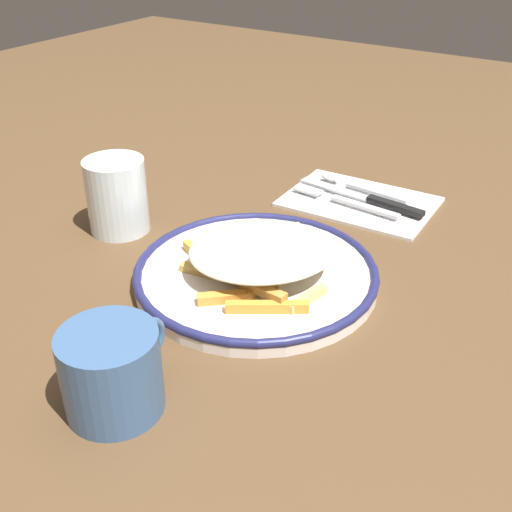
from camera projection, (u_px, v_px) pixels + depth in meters
ground_plane at (256, 281)px, 0.78m from camera, size 2.60×2.60×0.00m
plate at (256, 273)px, 0.78m from camera, size 0.30×0.30×0.02m
fries_heap at (261, 253)px, 0.76m from camera, size 0.23×0.23×0.04m
napkin at (359, 200)px, 0.97m from camera, size 0.16×0.22×0.01m
fork at (345, 201)px, 0.95m from camera, size 0.03×0.18×0.01m
knife at (371, 199)px, 0.95m from camera, size 0.04×0.21×0.01m
spoon at (348, 183)px, 1.00m from camera, size 0.03×0.15×0.01m
water_glass at (117, 196)px, 0.87m from camera, size 0.08×0.08×0.10m
coffee_mug at (112, 371)px, 0.57m from camera, size 0.12×0.09×0.08m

